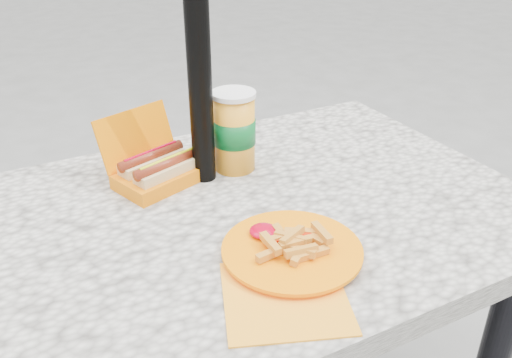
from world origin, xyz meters
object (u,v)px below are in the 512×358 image
soda_cup (234,131)px  umbrella_pole (197,17)px  hotdog_box (158,169)px  fries_plate (291,252)px

soda_cup → umbrella_pole: bearing=-172.6°
hotdog_box → fries_plate: hotdog_box is taller
hotdog_box → fries_plate: (0.11, -0.37, -0.02)m
hotdog_box → soda_cup: 0.19m
hotdog_box → umbrella_pole: bearing=-33.8°
hotdog_box → fries_plate: 0.39m
umbrella_pole → hotdog_box: bearing=165.0°
umbrella_pole → fries_plate: (0.01, -0.35, -0.34)m
fries_plate → soda_cup: (0.07, 0.36, 0.08)m
umbrella_pole → fries_plate: size_ratio=6.49×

